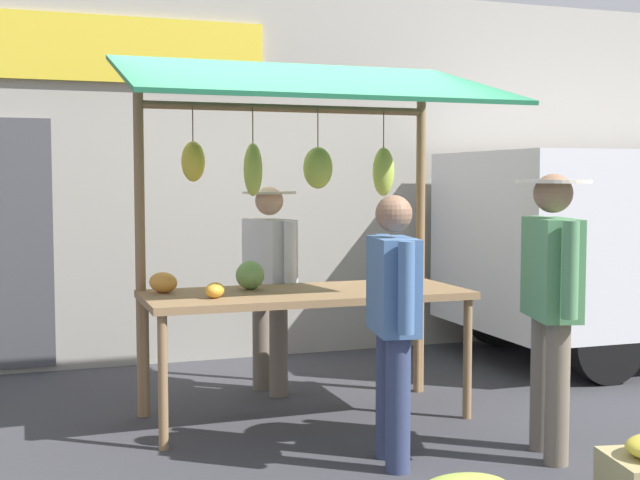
% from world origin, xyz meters
% --- Properties ---
extents(ground_plane, '(40.00, 40.00, 0.00)m').
position_xyz_m(ground_plane, '(0.00, 0.00, 0.00)').
color(ground_plane, '#38383D').
extents(street_backdrop, '(9.00, 0.30, 3.40)m').
position_xyz_m(street_backdrop, '(0.06, -2.20, 1.70)').
color(street_backdrop, '#9E998E').
rests_on(street_backdrop, ground).
extents(market_stall, '(2.50, 1.46, 2.50)m').
position_xyz_m(market_stall, '(0.03, -0.03, 1.53)').
color(market_stall, olive).
rests_on(market_stall, ground).
extents(vendor_with_sunhat, '(0.41, 0.67, 1.58)m').
position_xyz_m(vendor_with_sunhat, '(0.04, -0.75, 0.93)').
color(vendor_with_sunhat, '#726656').
rests_on(vendor_with_sunhat, ground).
extents(shopper_in_grey_tee, '(0.43, 0.69, 1.68)m').
position_xyz_m(shopper_in_grey_tee, '(-1.09, 1.28, 0.99)').
color(shopper_in_grey_tee, '#726656').
rests_on(shopper_in_grey_tee, ground).
extents(shopper_in_striped_shirt, '(0.30, 0.66, 1.56)m').
position_xyz_m(shopper_in_striped_shirt, '(-0.16, 1.09, 0.89)').
color(shopper_in_striped_shirt, navy).
rests_on(shopper_in_striped_shirt, ground).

